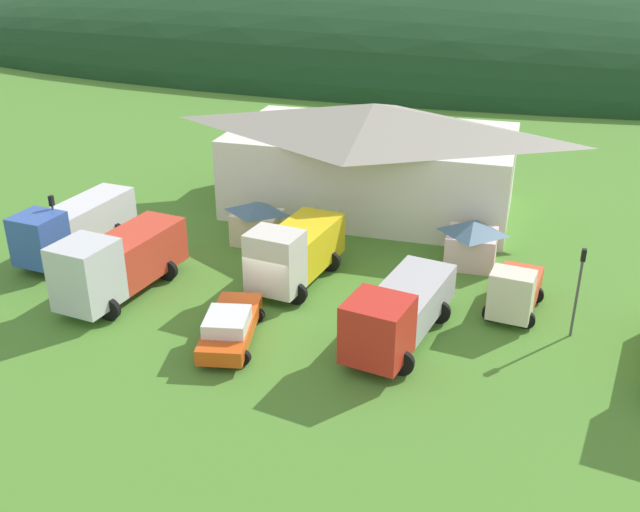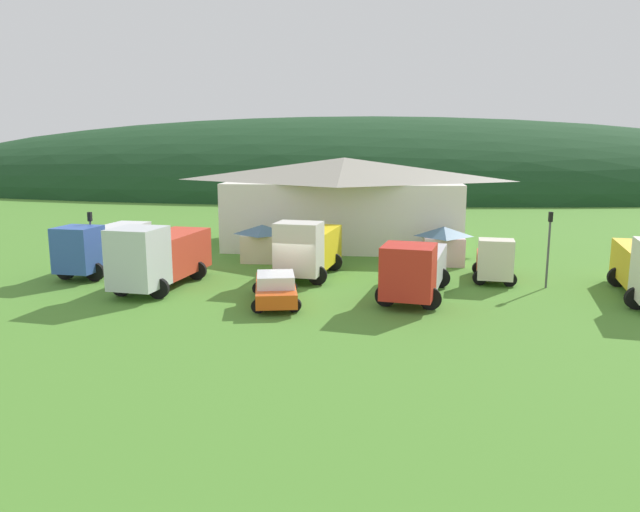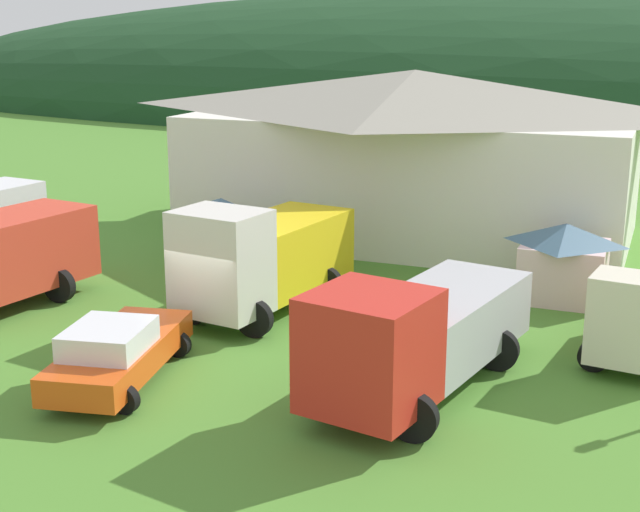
{
  "view_description": "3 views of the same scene",
  "coord_description": "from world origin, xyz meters",
  "px_view_note": "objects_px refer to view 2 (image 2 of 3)",
  "views": [
    {
      "loc": [
        11.31,
        -28.87,
        16.99
      ],
      "look_at": [
        2.02,
        2.69,
        1.82
      ],
      "focal_mm": 40.47,
      "sensor_mm": 36.0,
      "label": 1
    },
    {
      "loc": [
        5.09,
        -33.06,
        8.13
      ],
      "look_at": [
        1.35,
        2.27,
        1.41
      ],
      "focal_mm": 34.11,
      "sensor_mm": 36.0,
      "label": 2
    },
    {
      "loc": [
        12.12,
        -20.75,
        8.78
      ],
      "look_at": [
        1.9,
        4.48,
        1.55
      ],
      "focal_mm": 49.6,
      "sensor_mm": 36.0,
      "label": 3
    }
  ],
  "objects_px": {
    "play_shed_cream": "(263,243)",
    "light_truck_cream": "(494,261)",
    "flatbed_truck_yellow": "(308,247)",
    "service_pickup_orange": "(275,288)",
    "depot_building": "(344,200)",
    "traffic_cone_mid_row": "(260,286)",
    "crane_truck_red": "(415,268)",
    "traffic_light_west": "(91,237)",
    "traffic_light_east": "(549,242)",
    "play_shed_pink": "(443,245)",
    "traffic_cone_near_pickup": "(287,295)",
    "tow_truck_silver": "(159,255)",
    "box_truck_blue": "(103,245)"
  },
  "relations": [
    {
      "from": "play_shed_pink",
      "to": "traffic_light_west",
      "type": "xyz_separation_m",
      "value": [
        -21.57,
        -6.3,
        1.14
      ]
    },
    {
      "from": "play_shed_pink",
      "to": "tow_truck_silver",
      "type": "height_order",
      "value": "tow_truck_silver"
    },
    {
      "from": "depot_building",
      "to": "play_shed_pink",
      "type": "xyz_separation_m",
      "value": [
        7.16,
        -7.0,
        -2.25
      ]
    },
    {
      "from": "tow_truck_silver",
      "to": "flatbed_truck_yellow",
      "type": "relative_size",
      "value": 1.14
    },
    {
      "from": "traffic_light_west",
      "to": "traffic_cone_mid_row",
      "type": "xyz_separation_m",
      "value": [
        10.59,
        -1.38,
        -2.44
      ]
    },
    {
      "from": "light_truck_cream",
      "to": "service_pickup_orange",
      "type": "relative_size",
      "value": 0.83
    },
    {
      "from": "play_shed_cream",
      "to": "traffic_light_west",
      "type": "xyz_separation_m",
      "value": [
        -9.35,
        -5.76,
        1.13
      ]
    },
    {
      "from": "service_pickup_orange",
      "to": "depot_building",
      "type": "bearing_deg",
      "value": 161.6
    },
    {
      "from": "tow_truck_silver",
      "to": "traffic_light_west",
      "type": "xyz_separation_m",
      "value": [
        -5.12,
        2.42,
        0.54
      ]
    },
    {
      "from": "box_truck_blue",
      "to": "crane_truck_red",
      "type": "xyz_separation_m",
      "value": [
        19.26,
        -4.47,
        -0.11
      ]
    },
    {
      "from": "flatbed_truck_yellow",
      "to": "service_pickup_orange",
      "type": "xyz_separation_m",
      "value": [
        -0.87,
        -6.44,
        -0.98
      ]
    },
    {
      "from": "tow_truck_silver",
      "to": "play_shed_pink",
      "type": "bearing_deg",
      "value": 126.16
    },
    {
      "from": "service_pickup_orange",
      "to": "traffic_light_east",
      "type": "height_order",
      "value": "traffic_light_east"
    },
    {
      "from": "box_truck_blue",
      "to": "traffic_cone_near_pickup",
      "type": "bearing_deg",
      "value": 74.97
    },
    {
      "from": "depot_building",
      "to": "traffic_cone_mid_row",
      "type": "distance_m",
      "value": 15.57
    },
    {
      "from": "traffic_cone_mid_row",
      "to": "crane_truck_red",
      "type": "bearing_deg",
      "value": -10.39
    },
    {
      "from": "crane_truck_red",
      "to": "service_pickup_orange",
      "type": "height_order",
      "value": "crane_truck_red"
    },
    {
      "from": "service_pickup_orange",
      "to": "traffic_light_west",
      "type": "bearing_deg",
      "value": -123.72
    },
    {
      "from": "traffic_cone_near_pickup",
      "to": "traffic_light_east",
      "type": "bearing_deg",
      "value": 12.76
    },
    {
      "from": "tow_truck_silver",
      "to": "traffic_cone_mid_row",
      "type": "bearing_deg",
      "value": 109.04
    },
    {
      "from": "service_pickup_orange",
      "to": "flatbed_truck_yellow",
      "type": "bearing_deg",
      "value": 160.94
    },
    {
      "from": "traffic_light_east",
      "to": "traffic_cone_near_pickup",
      "type": "height_order",
      "value": "traffic_light_east"
    },
    {
      "from": "crane_truck_red",
      "to": "traffic_light_east",
      "type": "bearing_deg",
      "value": 121.67
    },
    {
      "from": "service_pickup_orange",
      "to": "traffic_cone_near_pickup",
      "type": "relative_size",
      "value": 10.59
    },
    {
      "from": "play_shed_pink",
      "to": "light_truck_cream",
      "type": "height_order",
      "value": "light_truck_cream"
    },
    {
      "from": "flatbed_truck_yellow",
      "to": "service_pickup_orange",
      "type": "relative_size",
      "value": 1.24
    },
    {
      "from": "light_truck_cream",
      "to": "traffic_cone_mid_row",
      "type": "distance_m",
      "value": 13.78
    },
    {
      "from": "service_pickup_orange",
      "to": "traffic_light_east",
      "type": "bearing_deg",
      "value": 97.24
    },
    {
      "from": "play_shed_cream",
      "to": "traffic_cone_mid_row",
      "type": "relative_size",
      "value": 6.01
    },
    {
      "from": "tow_truck_silver",
      "to": "traffic_light_east",
      "type": "relative_size",
      "value": 1.85
    },
    {
      "from": "traffic_cone_near_pickup",
      "to": "play_shed_pink",
      "type": "bearing_deg",
      "value": 46.53
    },
    {
      "from": "play_shed_pink",
      "to": "traffic_light_west",
      "type": "relative_size",
      "value": 0.72
    },
    {
      "from": "depot_building",
      "to": "flatbed_truck_yellow",
      "type": "xyz_separation_m",
      "value": [
        -1.39,
        -11.86,
        -1.74
      ]
    },
    {
      "from": "depot_building",
      "to": "box_truck_blue",
      "type": "xyz_separation_m",
      "value": [
        -14.45,
        -11.78,
        -1.85
      ]
    },
    {
      "from": "play_shed_cream",
      "to": "light_truck_cream",
      "type": "relative_size",
      "value": 0.62
    },
    {
      "from": "traffic_light_east",
      "to": "flatbed_truck_yellow",
      "type": "bearing_deg",
      "value": 173.62
    },
    {
      "from": "flatbed_truck_yellow",
      "to": "traffic_light_west",
      "type": "xyz_separation_m",
      "value": [
        -13.03,
        -1.44,
        0.63
      ]
    },
    {
      "from": "flatbed_truck_yellow",
      "to": "traffic_cone_near_pickup",
      "type": "distance_m",
      "value": 5.13
    },
    {
      "from": "depot_building",
      "to": "service_pickup_orange",
      "type": "xyz_separation_m",
      "value": [
        -2.25,
        -18.29,
        -2.72
      ]
    },
    {
      "from": "traffic_light_west",
      "to": "flatbed_truck_yellow",
      "type": "bearing_deg",
      "value": 6.31
    },
    {
      "from": "traffic_light_east",
      "to": "traffic_cone_near_pickup",
      "type": "xyz_separation_m",
      "value": [
        -14.28,
        -3.23,
        -2.63
      ]
    },
    {
      "from": "play_shed_pink",
      "to": "traffic_cone_near_pickup",
      "type": "xyz_separation_m",
      "value": [
        -9.12,
        -9.62,
        -1.3
      ]
    },
    {
      "from": "service_pickup_orange",
      "to": "traffic_light_west",
      "type": "distance_m",
      "value": 13.24
    },
    {
      "from": "depot_building",
      "to": "service_pickup_orange",
      "type": "relative_size",
      "value": 3.37
    },
    {
      "from": "depot_building",
      "to": "traffic_light_east",
      "type": "bearing_deg",
      "value": -47.39
    },
    {
      "from": "depot_building",
      "to": "traffic_light_east",
      "type": "xyz_separation_m",
      "value": [
        12.31,
        -13.39,
        -0.92
      ]
    },
    {
      "from": "play_shed_pink",
      "to": "traffic_cone_near_pickup",
      "type": "relative_size",
      "value": 5.33
    },
    {
      "from": "box_truck_blue",
      "to": "service_pickup_orange",
      "type": "bearing_deg",
      "value": 68.05
    },
    {
      "from": "play_shed_pink",
      "to": "traffic_cone_near_pickup",
      "type": "height_order",
      "value": "play_shed_pink"
    },
    {
      "from": "play_shed_cream",
      "to": "flatbed_truck_yellow",
      "type": "bearing_deg",
      "value": -49.62
    }
  ]
}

